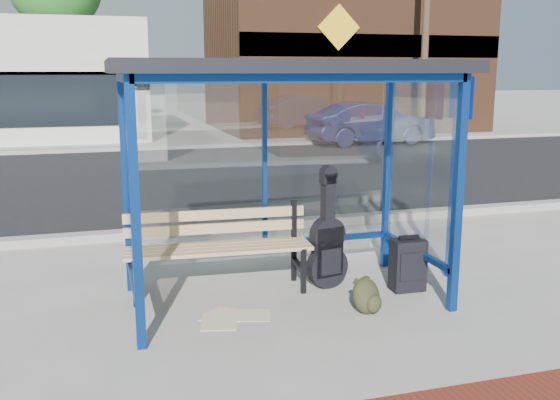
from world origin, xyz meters
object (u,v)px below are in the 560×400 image
object	(u,v)px
backpack	(367,297)
suitcase	(408,265)
fire_hydrant	(459,127)
bench	(218,244)
guitar_bag	(327,246)
parked_car	(370,123)

from	to	relation	value
backpack	suitcase	bearing A→B (deg)	12.79
backpack	fire_hydrant	distance (m)	17.41
bench	backpack	distance (m)	1.68
guitar_bag	backpack	distance (m)	0.88
fire_hydrant	backpack	bearing A→B (deg)	-124.96
bench	backpack	world-z (taller)	bench
bench	parked_car	distance (m)	14.18
backpack	fire_hydrant	bearing A→B (deg)	32.90
bench	backpack	size ratio (longest dim) A/B	5.50
guitar_bag	suitcase	size ratio (longest dim) A/B	2.06
guitar_bag	suitcase	xyz separation A→B (m)	(0.79, -0.35, -0.18)
bench	guitar_bag	size ratio (longest dim) A/B	1.57
backpack	fire_hydrant	xyz separation A→B (m)	(9.98, 14.27, 0.18)
bench	parked_car	size ratio (longest dim) A/B	0.49
suitcase	fire_hydrant	distance (m)	16.63
bench	guitar_bag	xyz separation A→B (m)	(1.16, -0.23, -0.06)
suitcase	parked_car	xyz separation A→B (m)	(5.37, 12.72, 0.38)
bench	guitar_bag	bearing A→B (deg)	-7.51
bench	parked_car	world-z (taller)	parked_car
bench	fire_hydrant	world-z (taller)	bench
backpack	parked_car	bearing A→B (deg)	43.20
guitar_bag	suitcase	distance (m)	0.88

